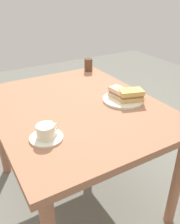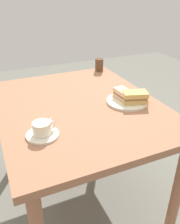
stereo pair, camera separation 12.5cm
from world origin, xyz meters
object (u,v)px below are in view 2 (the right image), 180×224
coffee_saucer (43,135)px  sandwich_front (123,94)px  dining_table (79,117)px  spoon (47,125)px  coffee_cup (42,128)px  sandwich_plate (127,101)px  drinking_glass (99,65)px  sandwich_back (135,97)px

coffee_saucer → sandwich_front: bearing=107.9°
dining_table → spoon: (0.17, -0.23, 0.10)m
sandwich_front → coffee_cup: bearing=-72.1°
sandwich_plate → drinking_glass: 0.59m
sandwich_front → dining_table: bearing=-105.1°
dining_table → coffee_saucer: size_ratio=7.35×
spoon → drinking_glass: size_ratio=0.92×
sandwich_front → drinking_glass: bearing=168.6°
spoon → drinking_glass: 0.89m
drinking_glass → coffee_saucer: bearing=-41.4°
sandwich_front → spoon: size_ratio=1.41×
sandwich_plate → spoon: spoon is taller
sandwich_back → coffee_saucer: bearing=-79.5°
sandwich_plate → coffee_saucer: sandwich_plate is taller
coffee_saucer → spoon: bearing=148.6°
sandwich_plate → spoon: (0.08, -0.50, 0.01)m
sandwich_front → spoon: (0.10, -0.49, -0.03)m
sandwich_plate → drinking_glass: bearing=170.4°
spoon → sandwich_front: bearing=102.1°
coffee_saucer → drinking_glass: drinking_glass is taller
dining_table → coffee_cup: (0.24, -0.27, 0.13)m
dining_table → spoon: bearing=-53.1°
coffee_saucer → coffee_cup: size_ratio=1.38×
sandwich_front → sandwich_plate: bearing=26.1°
sandwich_plate → sandwich_front: bearing=-153.9°
sandwich_front → drinking_glass: size_ratio=1.31×
coffee_saucer → drinking_glass: (-0.73, 0.64, 0.04)m
dining_table → sandwich_front: 0.30m
coffee_saucer → spoon: size_ratio=1.69×
coffee_cup → sandwich_front: bearing=107.9°
dining_table → sandwich_front: size_ratio=8.79×
sandwich_front → spoon: bearing=-77.9°
coffee_cup → drinking_glass: bearing=138.7°
sandwich_plate → sandwich_back: bearing=32.0°
coffee_saucer → spoon: spoon is taller
sandwich_plate → sandwich_back: sandwich_back is taller
sandwich_front → drinking_glass: (-0.56, 0.11, 0.01)m
coffee_saucer → coffee_cup: coffee_cup is taller
dining_table → coffee_saucer: coffee_saucer is taller
sandwich_back → coffee_saucer: 0.58m
spoon → drinking_glass: bearing=137.8°
dining_table → sandwich_plate: 0.30m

